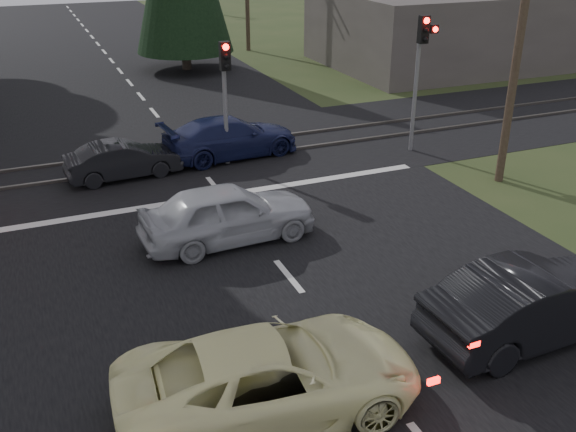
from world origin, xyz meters
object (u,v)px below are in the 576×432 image
cream_coupe (270,376)px  silver_car (228,213)px  blue_sedan (230,137)px  traffic_signal_right (421,58)px  utility_pole_near (521,28)px  traffic_signal_center (225,82)px  dark_car_far (123,160)px  dark_hatchback (536,302)px

cream_coupe → silver_car: bearing=-7.4°
silver_car → blue_sedan: size_ratio=0.93×
traffic_signal_right → utility_pole_near: (0.95, -3.47, 1.41)m
blue_sedan → traffic_signal_center: bearing=151.7°
traffic_signal_center → dark_car_far: (-3.45, 0.14, -2.21)m
traffic_signal_right → utility_pole_near: bearing=-74.7°
traffic_signal_right → dark_car_far: size_ratio=1.31×
cream_coupe → dark_car_far: cream_coupe is taller
utility_pole_near → dark_car_far: 12.66m
utility_pole_near → silver_car: size_ratio=2.01×
traffic_signal_right → blue_sedan: traffic_signal_right is taller
traffic_signal_center → blue_sedan: bearing=67.4°
dark_hatchback → silver_car: bearing=32.1°
utility_pole_near → blue_sedan: utility_pole_near is taller
traffic_signal_right → dark_car_far: (-10.00, 1.35, -2.72)m
traffic_signal_center → dark_car_far: bearing=177.6°
traffic_signal_right → blue_sedan: 7.04m
utility_pole_near → dark_hatchback: (-4.93, -7.00, -3.95)m
blue_sedan → traffic_signal_right: bearing=-113.4°
dark_hatchback → silver_car: 7.62m
traffic_signal_center → dark_hatchback: traffic_signal_center is taller
cream_coupe → dark_hatchback: bearing=-85.9°
utility_pole_near → dark_hatchback: utility_pole_near is taller
traffic_signal_right → traffic_signal_center: bearing=169.6°
cream_coupe → traffic_signal_center: bearing=-10.4°
silver_car → blue_sedan: 6.49m
traffic_signal_center → utility_pole_near: bearing=-32.0°
silver_car → dark_hatchback: bearing=-148.4°
traffic_signal_right → silver_car: size_ratio=1.05×
traffic_signal_center → dark_car_far: 4.11m
traffic_signal_center → dark_hatchback: (2.57, -11.67, -2.03)m
utility_pole_near → blue_sedan: size_ratio=1.88×
utility_pole_near → silver_car: bearing=-175.7°
traffic_signal_right → traffic_signal_center: 6.68m
traffic_signal_center → dark_car_far: size_ratio=1.14×
dark_hatchback → blue_sedan: dark_hatchback is taller
traffic_signal_center → silver_car: traffic_signal_center is taller
dark_hatchback → traffic_signal_center: bearing=10.2°
dark_hatchback → dark_car_far: dark_hatchback is taller
traffic_signal_right → cream_coupe: 14.41m
silver_car → dark_car_far: bearing=14.8°
silver_car → traffic_signal_center: bearing=-20.4°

